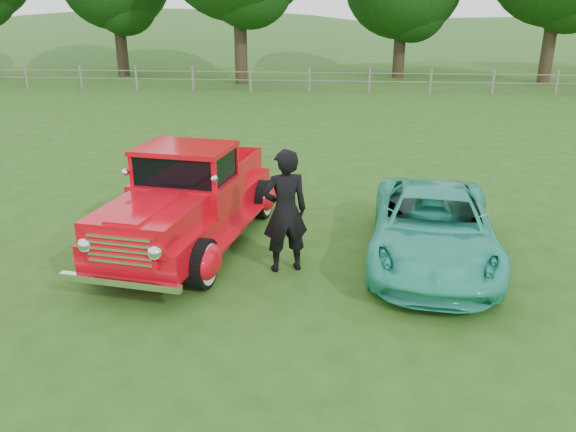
{
  "coord_description": "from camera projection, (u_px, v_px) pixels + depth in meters",
  "views": [
    {
      "loc": [
        1.78,
        -6.82,
        3.9
      ],
      "look_at": [
        0.98,
        1.2,
        0.93
      ],
      "focal_mm": 35.0,
      "sensor_mm": 36.0,
      "label": 1
    }
  ],
  "objects": [
    {
      "name": "ground",
      "position": [
        210.0,
        305.0,
        7.88
      ],
      "size": [
        140.0,
        140.0,
        0.0
      ],
      "primitive_type": "plane",
      "color": "#274A13",
      "rests_on": "ground"
    },
    {
      "name": "distant_hills",
      "position": [
        294.0,
        87.0,
        65.37
      ],
      "size": [
        116.0,
        60.0,
        18.0
      ],
      "color": "#2F6224",
      "rests_on": "ground"
    },
    {
      "name": "fence_line",
      "position": [
        309.0,
        80.0,
        28.22
      ],
      "size": [
        48.0,
        0.12,
        1.2
      ],
      "color": "slate",
      "rests_on": "ground"
    },
    {
      "name": "red_pickup",
      "position": [
        190.0,
        201.0,
        9.7
      ],
      "size": [
        2.75,
        5.18,
        1.78
      ],
      "rotation": [
        0.0,
        0.0,
        -0.15
      ],
      "color": "black",
      "rests_on": "ground"
    },
    {
      "name": "teal_sedan",
      "position": [
        433.0,
        227.0,
        9.11
      ],
      "size": [
        2.37,
        4.4,
        1.17
      ],
      "primitive_type": "imported",
      "rotation": [
        0.0,
        0.0,
        -0.1
      ],
      "color": "#2CB395",
      "rests_on": "ground"
    },
    {
      "name": "man",
      "position": [
        285.0,
        211.0,
        8.64
      ],
      "size": [
        0.84,
        0.69,
        1.97
      ],
      "primitive_type": "imported",
      "rotation": [
        0.0,
        0.0,
        3.5
      ],
      "color": "black",
      "rests_on": "ground"
    }
  ]
}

